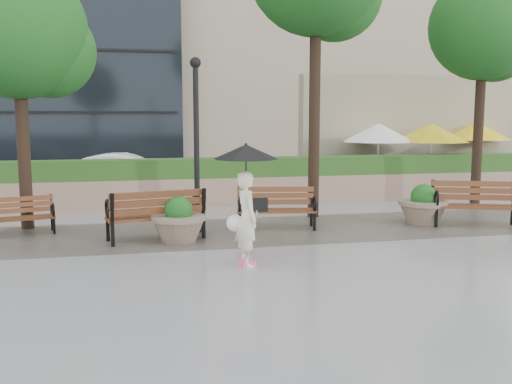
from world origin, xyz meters
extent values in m
plane|color=gray|center=(0.00, 0.00, 0.00)|extent=(100.00, 100.00, 0.00)
cube|color=#383330|center=(0.00, 3.00, 0.01)|extent=(28.00, 3.20, 0.01)
cube|color=#A27C69|center=(0.00, 7.00, 0.40)|extent=(24.00, 0.80, 0.80)
cube|color=#254D19|center=(0.00, 7.00, 1.08)|extent=(24.00, 0.75, 0.55)
cube|color=tan|center=(9.50, 10.00, 2.00)|extent=(10.00, 0.60, 4.00)
cube|color=#254D19|center=(9.00, 7.80, 0.45)|extent=(8.00, 0.50, 0.90)
cube|color=black|center=(0.00, 11.00, 0.00)|extent=(40.00, 7.00, 0.00)
cube|color=brown|center=(-3.76, 3.59, 0.38)|extent=(1.60, 0.80, 0.04)
cube|color=brown|center=(-3.82, 3.82, 0.64)|extent=(1.52, 0.45, 0.36)
cube|color=black|center=(-3.77, 3.61, 0.20)|extent=(1.62, 0.88, 0.39)
torus|color=black|center=(-3.02, 3.60, 0.53)|extent=(0.11, 0.32, 0.32)
cube|color=brown|center=(-0.87, 2.55, 0.49)|extent=(2.08, 0.99, 0.06)
cube|color=brown|center=(-0.80, 2.24, 0.83)|extent=(1.98, 0.54, 0.47)
cube|color=black|center=(-0.86, 2.51, 0.26)|extent=(2.10, 1.10, 0.51)
torus|color=black|center=(0.02, 2.93, 0.69)|extent=(0.14, 0.41, 0.41)
torus|color=black|center=(-1.83, 2.55, 0.69)|extent=(0.14, 0.41, 0.41)
cube|color=brown|center=(1.86, 3.06, 0.43)|extent=(1.84, 0.82, 0.05)
cube|color=brown|center=(1.91, 3.33, 0.74)|extent=(1.77, 0.41, 0.42)
cube|color=black|center=(1.87, 3.09, 0.23)|extent=(1.85, 0.92, 0.45)
torus|color=black|center=(1.01, 3.03, 0.61)|extent=(0.11, 0.37, 0.36)
torus|color=black|center=(2.66, 2.75, 0.61)|extent=(0.11, 0.37, 0.36)
cube|color=brown|center=(6.47, 2.39, 0.48)|extent=(2.03, 1.21, 0.05)
cube|color=brown|center=(6.57, 2.67, 0.81)|extent=(1.88, 0.78, 0.46)
cube|color=black|center=(6.48, 2.42, 0.25)|extent=(2.07, 1.31, 0.50)
torus|color=black|center=(5.54, 2.52, 0.67)|extent=(0.19, 0.40, 0.40)
cylinder|color=#7F6B56|center=(-0.41, 2.28, 0.50)|extent=(1.12, 1.12, 0.09)
sphere|color=#123F12|center=(-0.41, 2.28, 0.65)|extent=(0.58, 0.58, 0.58)
cylinder|color=#7F6B56|center=(5.45, 2.96, 0.51)|extent=(1.15, 1.15, 0.09)
sphere|color=#123F12|center=(5.45, 2.96, 0.67)|extent=(0.59, 0.59, 0.59)
cylinder|color=black|center=(0.07, 3.15, 1.83)|extent=(0.12, 0.12, 3.65)
cylinder|color=black|center=(0.07, 3.15, 0.15)|extent=(0.28, 0.28, 0.30)
sphere|color=black|center=(0.07, 3.15, 3.70)|extent=(0.24, 0.24, 0.24)
cylinder|color=black|center=(-3.70, 4.37, 2.07)|extent=(0.28, 0.28, 4.14)
sphere|color=#123F12|center=(-3.70, 4.37, 4.44)|extent=(3.02, 3.02, 3.02)
sphere|color=#123F12|center=(-3.10, 4.67, 4.03)|extent=(2.12, 2.12, 2.12)
cylinder|color=black|center=(3.18, 4.44, 2.89)|extent=(0.28, 0.28, 5.78)
cylinder|color=black|center=(8.51, 5.51, 2.37)|extent=(0.28, 0.28, 4.74)
sphere|color=#123F12|center=(8.51, 5.51, 5.08)|extent=(3.04, 3.04, 3.04)
sphere|color=#123F12|center=(9.11, 5.81, 4.60)|extent=(2.13, 2.13, 2.13)
cylinder|color=black|center=(6.79, 8.54, 0.05)|extent=(0.40, 0.40, 0.10)
cylinder|color=#99999E|center=(6.79, 8.54, 1.10)|extent=(0.06, 0.06, 2.20)
cone|color=white|center=(6.79, 8.54, 2.00)|extent=(2.50, 2.50, 0.60)
cylinder|color=black|center=(8.45, 8.08, 0.05)|extent=(0.40, 0.40, 0.10)
cylinder|color=#99999E|center=(8.45, 8.08, 1.10)|extent=(0.06, 0.06, 2.20)
cone|color=yellow|center=(8.45, 8.08, 2.00)|extent=(2.50, 2.50, 0.60)
cylinder|color=black|center=(10.98, 9.40, 0.05)|extent=(0.40, 0.40, 0.10)
cylinder|color=#99999E|center=(10.98, 9.40, 1.10)|extent=(0.06, 0.06, 2.20)
cone|color=yellow|center=(10.98, 9.40, 2.00)|extent=(2.50, 2.50, 0.60)
imported|color=white|center=(-1.56, 10.17, 0.65)|extent=(4.20, 2.37, 1.31)
imported|color=beige|center=(0.60, 0.17, 0.87)|extent=(0.50, 0.68, 1.75)
cube|color=#F2598C|center=(0.59, 0.29, 0.04)|extent=(0.13, 0.25, 0.09)
cube|color=#F2598C|center=(0.61, 0.03, 0.04)|extent=(0.13, 0.25, 0.09)
cube|color=black|center=(0.81, 0.24, 1.04)|extent=(0.14, 0.34, 0.24)
sphere|color=white|center=(0.43, 0.37, 0.71)|extent=(0.31, 0.31, 0.31)
cylinder|color=black|center=(0.59, 0.22, 1.53)|extent=(0.02, 0.02, 0.93)
cone|color=black|center=(0.59, 0.22, 1.96)|extent=(1.13, 1.13, 0.24)
camera|label=1|loc=(-1.30, -9.30, 2.59)|focal=40.00mm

